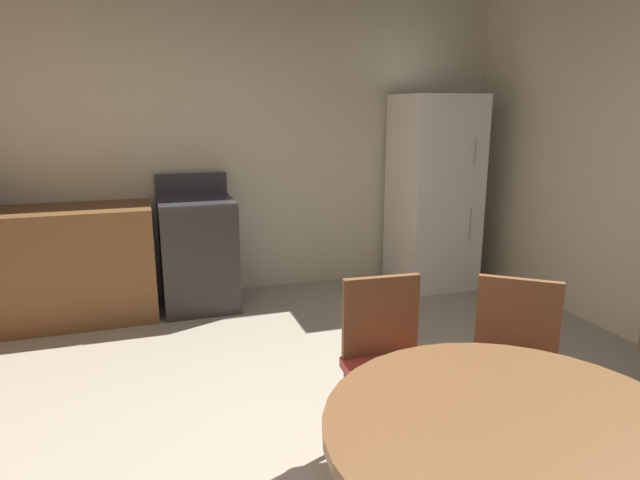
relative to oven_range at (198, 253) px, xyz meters
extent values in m
cube|color=beige|center=(0.22, 0.40, 0.88)|extent=(5.62, 0.12, 2.70)
cube|color=brown|center=(-1.32, 0.00, -0.02)|extent=(1.94, 0.60, 0.90)
cube|color=#2D2B28|center=(0.00, 0.00, -0.02)|extent=(0.60, 0.60, 0.90)
cube|color=#38383D|center=(0.00, 0.00, 0.44)|extent=(0.60, 0.60, 0.02)
cube|color=#38383D|center=(0.00, 0.28, 0.54)|extent=(0.60, 0.04, 0.18)
cube|color=white|center=(2.16, -0.05, 0.41)|extent=(0.68, 0.66, 1.76)
cylinder|color=#B2B2B7|center=(2.34, -0.39, 0.81)|extent=(0.02, 0.02, 0.22)
cylinder|color=#B2B2B7|center=(2.34, -0.39, 0.16)|extent=(0.02, 0.02, 0.30)
cylinder|color=brown|center=(0.57, -3.33, 0.27)|extent=(1.12, 1.12, 0.04)
cylinder|color=brown|center=(0.79, -2.60, -0.25)|extent=(0.03, 0.03, 0.43)
cylinder|color=brown|center=(0.45, -2.58, -0.25)|extent=(0.03, 0.03, 0.43)
cylinder|color=brown|center=(0.81, -2.26, -0.25)|extent=(0.03, 0.03, 0.43)
cylinder|color=brown|center=(0.47, -2.24, -0.25)|extent=(0.03, 0.03, 0.43)
cube|color=#9E2D28|center=(0.63, -2.42, -0.02)|extent=(0.43, 0.43, 0.05)
cube|color=brown|center=(0.64, -2.24, 0.19)|extent=(0.38, 0.06, 0.42)
cylinder|color=brown|center=(1.16, -2.85, -0.25)|extent=(0.03, 0.03, 0.43)
cylinder|color=brown|center=(0.89, -2.64, -0.25)|extent=(0.03, 0.03, 0.43)
cylinder|color=brown|center=(1.37, -2.58, -0.25)|extent=(0.03, 0.03, 0.43)
cylinder|color=brown|center=(1.11, -2.37, -0.25)|extent=(0.03, 0.03, 0.43)
cube|color=#9E2D28|center=(1.13, -2.61, -0.02)|extent=(0.56, 0.56, 0.05)
cube|color=brown|center=(1.24, -2.47, 0.19)|extent=(0.32, 0.26, 0.42)
camera|label=1|loc=(-0.40, -4.48, 1.18)|focal=30.59mm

